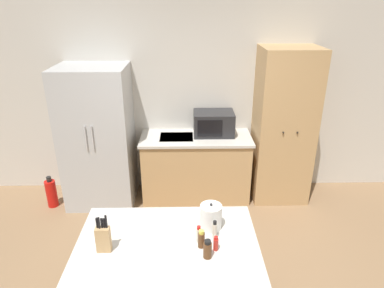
{
  "coord_description": "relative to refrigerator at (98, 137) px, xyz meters",
  "views": [
    {
      "loc": [
        -0.1,
        -2.24,
        2.61
      ],
      "look_at": [
        -0.03,
        1.4,
        1.05
      ],
      "focal_mm": 32.0,
      "sensor_mm": 36.0,
      "label": 1
    }
  ],
  "objects": [
    {
      "name": "spice_bottle_tall_dark",
      "position": [
        1.37,
        -2.14,
        0.01
      ],
      "size": [
        0.04,
        0.04,
        0.12
      ],
      "color": "#B2281E",
      "rests_on": "kitchen_island"
    },
    {
      "name": "fire_extinguisher",
      "position": [
        -0.66,
        -0.18,
        -0.73
      ],
      "size": [
        0.14,
        0.14,
        0.44
      ],
      "color": "red",
      "rests_on": "ground_plane"
    },
    {
      "name": "kettle",
      "position": [
        1.35,
        -1.87,
        0.06
      ],
      "size": [
        0.18,
        0.18,
        0.23
      ],
      "color": "white",
      "rests_on": "kitchen_island"
    },
    {
      "name": "kitchen_island",
      "position": [
        1.0,
        -2.05,
        -0.48
      ],
      "size": [
        1.4,
        0.95,
        0.88
      ],
      "color": "tan",
      "rests_on": "ground_plane"
    },
    {
      "name": "knife_block",
      "position": [
        0.54,
        -2.13,
        0.07
      ],
      "size": [
        0.1,
        0.06,
        0.31
      ],
      "color": "tan",
      "rests_on": "kitchen_island"
    },
    {
      "name": "spice_bottle_amber_oil",
      "position": [
        1.26,
        -2.11,
        0.02
      ],
      "size": [
        0.05,
        0.05,
        0.15
      ],
      "color": "#563319",
      "rests_on": "kitchen_island"
    },
    {
      "name": "spice_bottle_green_herb",
      "position": [
        1.3,
        -2.22,
        0.02
      ],
      "size": [
        0.06,
        0.06,
        0.15
      ],
      "color": "#563319",
      "rests_on": "kitchen_island"
    },
    {
      "name": "back_counter",
      "position": [
        1.29,
        0.06,
        -0.47
      ],
      "size": [
        1.48,
        0.64,
        0.9
      ],
      "color": "tan",
      "rests_on": "ground_plane"
    },
    {
      "name": "refrigerator",
      "position": [
        0.0,
        0.0,
        0.0
      ],
      "size": [
        0.87,
        0.76,
        1.85
      ],
      "color": "#B7BABC",
      "rests_on": "ground_plane"
    },
    {
      "name": "spice_bottle_short_red",
      "position": [
        1.37,
        -2.01,
        0.03
      ],
      "size": [
        0.04,
        0.04,
        0.16
      ],
      "color": "beige",
      "rests_on": "kitchen_island"
    },
    {
      "name": "spice_bottle_pale_salt",
      "position": [
        1.25,
        -2.05,
        0.02
      ],
      "size": [
        0.04,
        0.04,
        0.14
      ],
      "color": "beige",
      "rests_on": "kitchen_island"
    },
    {
      "name": "wall_back",
      "position": [
        1.25,
        0.4,
        0.37
      ],
      "size": [
        7.2,
        0.06,
        2.6
      ],
      "color": "beige",
      "rests_on": "ground_plane"
    },
    {
      "name": "pantry_cabinet",
      "position": [
        2.45,
        0.06,
        0.11
      ],
      "size": [
        0.73,
        0.64,
        2.07
      ],
      "color": "tan",
      "rests_on": "ground_plane"
    },
    {
      "name": "microwave",
      "position": [
        1.53,
        0.15,
        0.13
      ],
      "size": [
        0.53,
        0.39,
        0.31
      ],
      "color": "#232326",
      "rests_on": "back_counter"
    }
  ]
}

